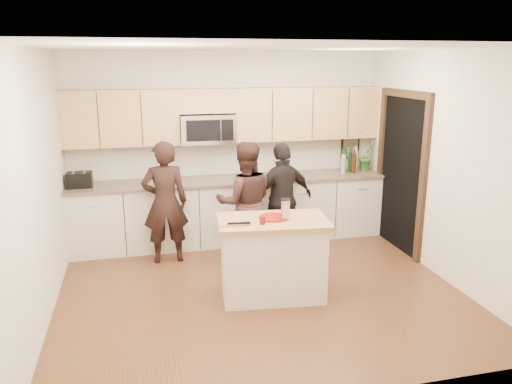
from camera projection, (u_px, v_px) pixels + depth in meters
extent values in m
plane|color=#57301D|center=(259.00, 290.00, 5.78)|extent=(4.50, 4.50, 0.00)
cube|color=beige|center=(227.00, 147.00, 7.32)|extent=(4.50, 0.02, 2.70)
cube|color=beige|center=(327.00, 237.00, 3.56)|extent=(4.50, 0.02, 2.70)
cube|color=beige|center=(39.00, 188.00, 4.93)|extent=(0.02, 4.00, 2.70)
cube|color=beige|center=(442.00, 166.00, 5.95)|extent=(0.02, 4.00, 2.70)
cube|color=white|center=(260.00, 48.00, 5.09)|extent=(4.50, 4.00, 0.02)
cube|color=beige|center=(231.00, 211.00, 7.25)|extent=(4.50, 0.62, 0.90)
cube|color=#74634D|center=(231.00, 180.00, 7.13)|extent=(4.50, 0.66, 0.04)
cube|color=tan|center=(120.00, 118.00, 6.71)|extent=(1.55, 0.33, 0.75)
cube|color=tan|center=(306.00, 113.00, 7.30)|extent=(2.17, 0.33, 0.75)
cube|color=tan|center=(206.00, 101.00, 6.92)|extent=(0.78, 0.33, 0.33)
cube|color=silver|center=(207.00, 129.00, 6.98)|extent=(0.76, 0.40, 0.40)
cube|color=black|center=(203.00, 131.00, 6.77)|extent=(0.47, 0.01, 0.29)
cube|color=black|center=(227.00, 130.00, 6.85)|extent=(0.17, 0.01, 0.29)
cube|color=black|center=(401.00, 175.00, 6.87)|extent=(0.02, 1.05, 2.10)
cube|color=#2F1F12|center=(423.00, 185.00, 6.32)|extent=(0.06, 0.10, 2.10)
cube|color=#2F1F12|center=(380.00, 166.00, 7.40)|extent=(0.06, 0.10, 2.10)
cube|color=#2F1F12|center=(406.00, 94.00, 6.58)|extent=(0.06, 1.25, 0.10)
cube|color=black|center=(350.00, 146.00, 7.76)|extent=(0.30, 0.03, 0.38)
cube|color=tan|center=(351.00, 146.00, 7.75)|extent=(0.24, 0.00, 0.32)
cube|color=white|center=(166.00, 205.00, 6.68)|extent=(0.34, 0.01, 0.48)
cube|color=white|center=(164.00, 183.00, 6.90)|extent=(0.34, 0.60, 0.01)
cube|color=beige|center=(272.00, 260.00, 5.54)|extent=(1.17, 0.76, 0.85)
cube|color=#A68145|center=(273.00, 222.00, 5.43)|extent=(1.27, 0.83, 0.05)
cylinder|color=maroon|center=(274.00, 217.00, 5.47)|extent=(0.33, 0.33, 0.02)
cube|color=silver|center=(285.00, 209.00, 5.38)|extent=(0.08, 0.05, 0.20)
cube|color=black|center=(286.00, 200.00, 5.35)|extent=(0.10, 0.05, 0.02)
cylinder|color=maroon|center=(262.00, 220.00, 5.25)|extent=(0.06, 0.06, 0.09)
cube|color=#A68145|center=(231.00, 224.00, 5.25)|extent=(0.28, 0.21, 0.02)
cube|color=black|center=(239.00, 223.00, 5.21)|extent=(0.24, 0.06, 0.02)
cube|color=silver|center=(236.00, 225.00, 5.18)|extent=(0.20, 0.04, 0.01)
cube|color=black|center=(80.00, 180.00, 6.62)|extent=(0.33, 0.24, 0.20)
cube|color=silver|center=(73.00, 173.00, 6.58)|extent=(0.03, 0.17, 0.00)
cube|color=silver|center=(84.00, 172.00, 6.61)|extent=(0.03, 0.17, 0.00)
cylinder|color=#9D947B|center=(344.00, 162.00, 7.39)|extent=(0.07, 0.07, 0.35)
cylinder|color=black|center=(350.00, 160.00, 7.52)|extent=(0.07, 0.07, 0.35)
cylinder|color=#341709|center=(354.00, 161.00, 7.44)|extent=(0.06, 0.06, 0.35)
cylinder|color=#9D947B|center=(356.00, 159.00, 7.56)|extent=(0.08, 0.08, 0.38)
cylinder|color=black|center=(344.00, 160.00, 7.39)|extent=(0.07, 0.07, 0.42)
imported|color=#37752E|center=(366.00, 156.00, 7.58)|extent=(0.32, 0.30, 0.46)
imported|color=black|center=(165.00, 203.00, 6.42)|extent=(0.59, 0.39, 1.61)
imported|color=#311C18|center=(245.00, 202.00, 6.45)|extent=(0.83, 0.67, 1.59)
imported|color=black|center=(283.00, 199.00, 6.71)|extent=(0.96, 0.58, 1.53)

